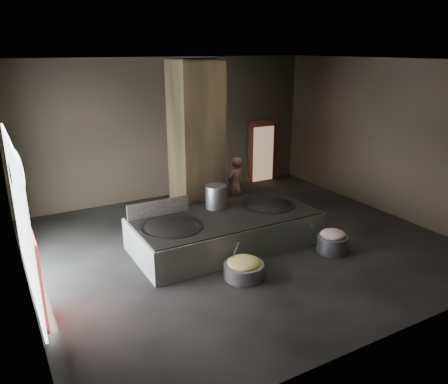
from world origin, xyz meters
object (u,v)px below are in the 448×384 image
wok_left (172,230)px  cook (235,185)px  wok_right (269,208)px  meat_basin (332,244)px  stock_pot (216,197)px  veg_basin (244,270)px  hearth_platform (225,231)px

wok_left → cook: size_ratio=0.83×
wok_right → meat_basin: (0.78, -1.64, -0.55)m
stock_pot → veg_basin: (-0.48, -2.16, -0.97)m
hearth_platform → wok_left: (-1.45, -0.05, 0.35)m
wok_left → meat_basin: (3.58, -1.54, -0.55)m
stock_pot → veg_basin: stock_pot is taller
stock_pot → meat_basin: size_ratio=0.81×
stock_pot → cook: cook is taller
wok_left → wok_right: wok_left is taller
stock_pot → cook: 1.90m
wok_left → veg_basin: size_ratio=1.63×
cook → meat_basin: cook is taller
cook → veg_basin: size_ratio=1.97×
stock_pot → cook: size_ratio=0.34×
hearth_platform → wok_right: wok_right is taller
wok_left → stock_pot: stock_pot is taller
wok_right → cook: (0.05, 1.82, 0.12)m
hearth_platform → veg_basin: size_ratio=5.18×
wok_right → veg_basin: (-1.78, -1.66, -0.59)m
stock_pot → veg_basin: bearing=-102.6°
cook → meat_basin: 3.60m
hearth_platform → wok_left: size_ratio=3.17×
wok_left → veg_basin: 1.96m
cook → stock_pot: bearing=23.9°
stock_pot → meat_basin: (2.08, -2.14, -0.93)m
stock_pot → veg_basin: 2.42m
cook → veg_basin: 4.00m
meat_basin → cook: bearing=101.9°
veg_basin → wok_left: bearing=123.0°
stock_pot → cook: (1.35, 1.32, -0.26)m
wok_right → stock_pot: bearing=159.0°
wok_left → cook: cook is taller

